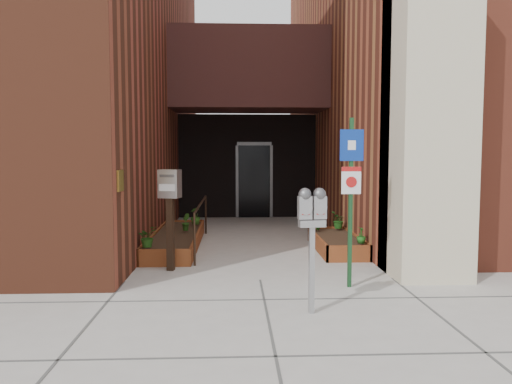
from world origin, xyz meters
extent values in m
plane|color=#9E9991|center=(0.00, 0.00, 0.00)|extent=(80.00, 80.00, 0.00)
cube|color=brown|center=(-6.00, 6.70, 5.00)|extent=(8.00, 14.60, 10.00)
cube|color=brown|center=(6.00, 7.15, 5.00)|extent=(8.00, 13.70, 10.00)
cube|color=beige|center=(2.55, 0.20, 2.20)|extent=(1.10, 1.20, 4.40)
cube|color=#331616|center=(0.00, 6.00, 4.00)|extent=(4.20, 2.00, 2.00)
cube|color=black|center=(0.00, 7.40, 1.50)|extent=(4.00, 0.30, 3.00)
cube|color=black|center=(0.20, 7.22, 1.05)|extent=(0.90, 0.06, 2.10)
cube|color=#B79338|center=(-1.99, -0.20, 1.50)|extent=(0.04, 0.30, 0.30)
cube|color=brown|center=(-1.55, 0.92, 0.15)|extent=(0.90, 0.04, 0.30)
cube|color=brown|center=(-1.55, 4.48, 0.15)|extent=(0.90, 0.04, 0.30)
cube|color=brown|center=(-1.98, 2.70, 0.15)|extent=(0.04, 3.60, 0.30)
cube|color=brown|center=(-1.12, 2.70, 0.15)|extent=(0.04, 3.60, 0.30)
cube|color=black|center=(-1.55, 2.70, 0.13)|extent=(0.82, 3.52, 0.26)
cube|color=brown|center=(1.60, 1.12, 0.15)|extent=(0.80, 0.04, 0.30)
cube|color=brown|center=(1.60, 3.28, 0.15)|extent=(0.80, 0.04, 0.30)
cube|color=brown|center=(1.22, 2.20, 0.15)|extent=(0.04, 2.20, 0.30)
cube|color=brown|center=(1.98, 2.20, 0.15)|extent=(0.04, 2.20, 0.30)
cube|color=black|center=(1.60, 2.20, 0.13)|extent=(0.72, 2.12, 0.26)
cylinder|color=black|center=(-1.05, 1.00, 0.45)|extent=(0.04, 0.04, 0.90)
cylinder|color=black|center=(-1.05, 4.30, 0.45)|extent=(0.04, 0.04, 0.90)
cylinder|color=black|center=(-1.05, 2.65, 0.88)|extent=(0.04, 3.30, 0.04)
cube|color=#979799|center=(0.53, -1.55, 0.52)|extent=(0.07, 0.07, 1.03)
cube|color=#979799|center=(0.53, -1.55, 1.07)|extent=(0.32, 0.16, 0.08)
cube|color=#979799|center=(0.44, -1.56, 1.26)|extent=(0.17, 0.12, 0.27)
sphere|color=#59595B|center=(0.44, -1.56, 1.41)|extent=(0.15, 0.15, 0.15)
cube|color=white|center=(0.44, -1.62, 1.28)|extent=(0.09, 0.02, 0.05)
cube|color=#B21414|center=(0.44, -1.62, 1.19)|extent=(0.09, 0.02, 0.03)
cube|color=#979799|center=(0.61, -1.54, 1.26)|extent=(0.17, 0.12, 0.27)
sphere|color=#59595B|center=(0.61, -1.54, 1.41)|extent=(0.15, 0.15, 0.15)
cube|color=white|center=(0.62, -1.60, 1.28)|extent=(0.09, 0.02, 0.05)
cube|color=#B21414|center=(0.62, -1.60, 1.19)|extent=(0.09, 0.02, 0.03)
cube|color=#163C1D|center=(1.24, -0.43, 1.19)|extent=(0.06, 0.06, 2.37)
cube|color=navy|center=(1.24, -0.46, 2.00)|extent=(0.32, 0.04, 0.43)
cube|color=white|center=(1.24, -0.47, 2.00)|extent=(0.11, 0.02, 0.13)
cube|color=white|center=(1.24, -0.46, 1.51)|extent=(0.27, 0.03, 0.38)
cube|color=#B21414|center=(1.24, -0.47, 1.67)|extent=(0.27, 0.02, 0.06)
cylinder|color=#B21414|center=(1.24, -0.48, 1.49)|extent=(0.15, 0.02, 0.15)
cube|color=black|center=(-1.41, 0.68, 0.59)|extent=(0.13, 0.13, 1.19)
cube|color=#A6A6A8|center=(-1.41, 0.68, 1.40)|extent=(0.37, 0.31, 0.45)
cube|color=#59595B|center=(-1.44, 0.56, 1.53)|extent=(0.23, 0.07, 0.04)
cube|color=white|center=(-1.44, 0.56, 1.35)|extent=(0.25, 0.07, 0.11)
imported|color=#245317|center=(-1.85, 1.10, 0.48)|extent=(0.45, 0.45, 0.36)
imported|color=#244F16|center=(-1.38, 2.89, 0.47)|extent=(0.22, 0.22, 0.35)
imported|color=#295C1A|center=(-1.25, 3.77, 0.49)|extent=(0.30, 0.30, 0.38)
imported|color=#245819|center=(-1.85, 3.94, 0.48)|extent=(0.27, 0.27, 0.36)
imported|color=#21631C|center=(1.85, 1.30, 0.45)|extent=(0.17, 0.17, 0.29)
imported|color=#1B5819|center=(1.35, 2.84, 0.46)|extent=(0.23, 0.23, 0.31)
imported|color=#1C4E16|center=(1.80, 3.01, 0.48)|extent=(0.43, 0.43, 0.36)
camera|label=1|loc=(-0.38, -7.29, 1.90)|focal=35.00mm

